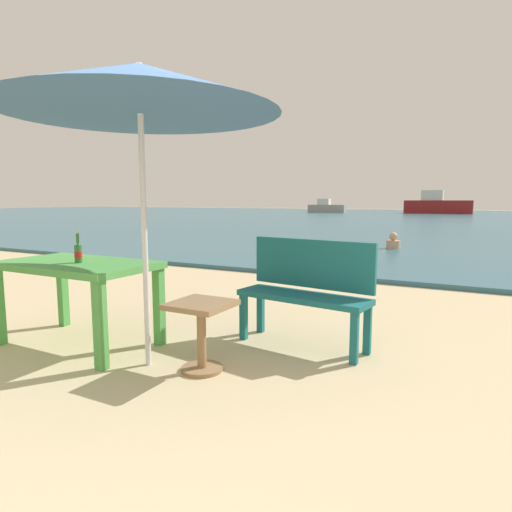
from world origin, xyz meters
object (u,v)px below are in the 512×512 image
Objects in this scene: bench_teal_center at (307,286)px; picnic_table_green at (77,274)px; patio_umbrella at (140,89)px; swimmer_person at (393,242)px; boat_fishing_trawler at (437,205)px; side_table_wood at (201,326)px; beer_bottle_amber at (78,252)px; boat_tanker at (327,207)px.

picnic_table_green is at bearing -151.98° from bench_teal_center.
patio_umbrella is at bearing -131.24° from bench_teal_center.
swimmer_person is 31.29m from boat_fishing_trawler.
boat_fishing_trawler reaches higher than bench_teal_center.
picnic_table_green is 1.37m from side_table_wood.
beer_bottle_amber is 8.86m from swimmer_person.
boat_tanker is at bearing 105.77° from beer_bottle_amber.
picnic_table_green is 0.25× the size of boat_fishing_trawler.
side_table_wood is at bearing 12.08° from patio_umbrella.
side_table_wood is at bearing -116.36° from bench_teal_center.
bench_teal_center is 7.81m from swimmer_person.
boat_tanker reaches higher than beer_bottle_amber.
boat_tanker is (-11.64, 38.39, -1.56)m from patio_umbrella.
side_table_wood is at bearing -72.48° from boat_tanker.
swimmer_person is (-0.22, 8.73, -0.11)m from side_table_wood.
picnic_table_green is 0.38× the size of boat_tanker.
beer_bottle_amber reaches higher than side_table_wood.
patio_umbrella is at bearing -87.36° from boat_fishing_trawler.
side_table_wood is (1.26, 0.04, -0.50)m from beer_bottle_amber.
boat_tanker is at bearing 111.87° from swimmer_person.
boat_fishing_trawler is at bearing 9.62° from boat_tanker.
boat_fishing_trawler is at bearing 92.64° from patio_umbrella.
boat_fishing_trawler reaches higher than boat_tanker.
boat_fishing_trawler reaches higher than picnic_table_green.
beer_bottle_amber is 1.36m from side_table_wood.
side_table_wood is 0.44× the size of bench_teal_center.
boat_fishing_trawler is (-2.77, 38.99, 0.28)m from bench_teal_center.
swimmer_person is (1.04, 8.77, -0.61)m from beer_bottle_amber.
beer_bottle_amber is 0.65× the size of swimmer_person.
side_table_wood is (1.34, 0.01, -0.30)m from picnic_table_green.
beer_bottle_amber is at bearing -96.74° from swimmer_person.
patio_umbrella is (0.89, -0.09, 1.47)m from picnic_table_green.
beer_bottle_amber is 0.21× the size of bench_teal_center.
boat_fishing_trawler is (-1.03, 39.99, -0.03)m from beer_bottle_amber.
beer_bottle_amber is at bearing -74.23° from boat_tanker.
patio_umbrella is 5.61× the size of swimmer_person.
beer_bottle_amber is at bearing 176.23° from patio_umbrella.
side_table_wood is 0.15× the size of boat_tanker.
beer_bottle_amber is 40.01m from boat_fishing_trawler.
patio_umbrella is at bearing -5.87° from picnic_table_green.
boat_tanker reaches higher than swimmer_person.
side_table_wood is 40.15m from boat_tanker.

